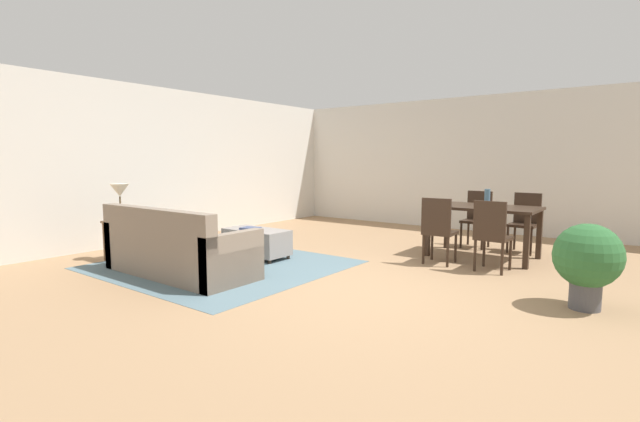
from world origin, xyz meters
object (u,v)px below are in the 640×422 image
(ottoman_table, at_px, (257,241))
(dining_chair_near_left, at_px, (438,227))
(couch, at_px, (177,251))
(table_lamp, at_px, (120,192))
(dining_chair_far_right, at_px, (525,219))
(side_table, at_px, (122,229))
(dining_table, at_px, (483,213))
(potted_plant, at_px, (588,259))
(dining_chair_far_left, at_px, (477,216))
(dining_chair_near_right, at_px, (492,232))
(book_on_ottoman, at_px, (250,228))
(vase_centerpiece, at_px, (487,198))

(ottoman_table, bearing_deg, dining_chair_near_left, 27.09)
(couch, distance_m, table_lamp, 1.51)
(ottoman_table, xyz_separation_m, dining_chair_far_right, (3.05, 2.81, 0.28))
(dining_chair_far_right, bearing_deg, ottoman_table, -137.32)
(side_table, relative_size, dining_table, 0.38)
(dining_chair_far_right, relative_size, potted_plant, 1.11)
(dining_chair_far_left, bearing_deg, dining_chair_near_left, -90.29)
(dining_chair_near_left, height_order, potted_plant, dining_chair_near_left)
(side_table, height_order, dining_chair_near_right, dining_chair_near_right)
(book_on_ottoman, relative_size, potted_plant, 0.31)
(side_table, xyz_separation_m, book_on_ottoman, (1.37, 1.21, -0.01))
(dining_chair_near_left, relative_size, potted_plant, 1.11)
(dining_chair_far_left, relative_size, vase_centerpiece, 3.68)
(table_lamp, distance_m, dining_chair_near_left, 4.48)
(dining_chair_near_right, distance_m, dining_chair_far_right, 1.63)
(ottoman_table, distance_m, dining_chair_near_right, 3.25)
(dining_table, xyz_separation_m, dining_chair_near_left, (-0.34, -0.84, -0.14))
(vase_centerpiece, height_order, potted_plant, vase_centerpiece)
(couch, distance_m, vase_centerpiece, 4.39)
(dining_chair_near_right, relative_size, book_on_ottoman, 3.54)
(dining_chair_near_right, bearing_deg, dining_chair_far_left, 113.44)
(dining_table, xyz_separation_m, vase_centerpiece, (0.04, 0.03, 0.22))
(side_table, height_order, vase_centerpiece, vase_centerpiece)
(ottoman_table, xyz_separation_m, dining_table, (2.65, 2.02, 0.42))
(couch, height_order, dining_chair_near_left, dining_chair_near_left)
(vase_centerpiece, relative_size, book_on_ottoman, 0.96)
(dining_chair_far_left, height_order, vase_centerpiece, vase_centerpiece)
(dining_chair_near_left, bearing_deg, dining_chair_far_right, 65.50)
(dining_chair_near_right, bearing_deg, table_lamp, -150.84)
(ottoman_table, height_order, dining_table, dining_table)
(ottoman_table, bearing_deg, side_table, -137.66)
(dining_table, bearing_deg, side_table, -140.86)
(couch, bearing_deg, dining_table, 50.81)
(couch, distance_m, dining_chair_far_left, 4.76)
(ottoman_table, relative_size, table_lamp, 1.88)
(potted_plant, bearing_deg, ottoman_table, -176.61)
(table_lamp, relative_size, book_on_ottoman, 2.02)
(dining_chair_near_right, bearing_deg, side_table, -150.84)
(couch, distance_m, side_table, 1.35)
(dining_chair_far_left, height_order, dining_chair_far_right, same)
(dining_chair_far_right, distance_m, vase_centerpiece, 0.92)
(table_lamp, relative_size, dining_chair_near_left, 0.57)
(ottoman_table, relative_size, side_table, 1.73)
(vase_centerpiece, height_order, book_on_ottoman, vase_centerpiece)
(side_table, bearing_deg, table_lamp, 0.00)
(ottoman_table, relative_size, potted_plant, 1.19)
(dining_table, relative_size, book_on_ottoman, 5.77)
(dining_chair_near_left, xyz_separation_m, dining_chair_far_left, (0.01, 1.62, 0.00))
(book_on_ottoman, bearing_deg, potted_plant, 4.43)
(couch, relative_size, dining_table, 1.39)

